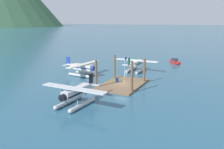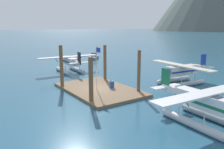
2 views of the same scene
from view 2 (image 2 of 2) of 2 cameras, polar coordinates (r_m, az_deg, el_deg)
The scene contains 12 objects.
ground_plane at distance 27.77m, azimuth -3.24°, elevation -4.06°, with size 1200.00×1200.00×0.00m, color #285670.
dock_platform at distance 27.73m, azimuth -3.25°, elevation -3.77°, with size 11.25×7.14×0.30m, color brown.
piling_near_left at distance 28.91m, azimuth -12.59°, elevation 1.82°, with size 0.44×0.44×5.43m, color brown.
piling_near_right at distance 22.63m, azimuth -5.32°, elevation -1.60°, with size 0.45×0.45×4.74m, color brown.
piling_far_left at distance 32.19m, azimuth -1.78°, elevation 2.85°, with size 0.43×0.43×5.14m, color brown.
piling_far_right at distance 26.21m, azimuth 6.77°, elevation 0.60°, with size 0.38×0.38×5.06m, color brown.
flagpole at distance 26.59m, azimuth -3.80°, elevation 3.11°, with size 0.95×0.10×5.18m.
fuel_drum at distance 27.68m, azimuth -0.04°, elevation -2.51°, with size 0.62×0.62×0.88m.
seaplane_cream_bow_right at distance 31.87m, azimuth 17.04°, elevation 0.43°, with size 10.49×7.96×3.84m.
seaplane_silver_port_fwd at distance 39.43m, azimuth -10.64°, elevation 2.87°, with size 7.98×10.46×3.84m.
seaplane_white_stbd_fwd at distance 19.50m, azimuth 21.77°, elevation -7.08°, with size 7.98×10.46×3.84m.
boat_grey_open_west at distance 54.96m, azimuth -4.53°, elevation 4.41°, with size 4.08×3.97×1.50m.
Camera 2 is at (22.85, -13.81, 7.64)m, focal length 36.36 mm.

